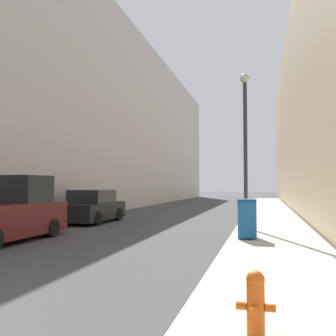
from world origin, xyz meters
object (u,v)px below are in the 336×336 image
object	(u,v)px
trash_bin	(247,218)
parked_sedan_near	(92,207)
pickup_truck	(5,214)
lamppost	(245,140)
fire_hydrant	(256,302)

from	to	relation	value
trash_bin	parked_sedan_near	bearing A→B (deg)	148.86
trash_bin	pickup_truck	distance (m)	7.87
lamppost	parked_sedan_near	bearing A→B (deg)	167.47
trash_bin	lamppost	xyz separation A→B (m)	(-0.17, 2.97, 2.87)
lamppost	pickup_truck	size ratio (longest dim) A/B	1.29
fire_hydrant	pickup_truck	bearing A→B (deg)	142.75
fire_hydrant	pickup_truck	xyz separation A→B (m)	(-8.08, 6.14, 0.38)
lamppost	pickup_truck	xyz separation A→B (m)	(-7.49, -4.74, -2.75)
trash_bin	parked_sedan_near	xyz separation A→B (m)	(-7.68, 4.64, -0.03)
pickup_truck	lamppost	bearing A→B (deg)	32.31
trash_bin	lamppost	distance (m)	4.13
fire_hydrant	parked_sedan_near	size ratio (longest dim) A/B	0.17
pickup_truck	fire_hydrant	bearing A→B (deg)	-37.25
lamppost	parked_sedan_near	xyz separation A→B (m)	(-7.51, 1.67, -2.90)
fire_hydrant	lamppost	size ratio (longest dim) A/B	0.12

